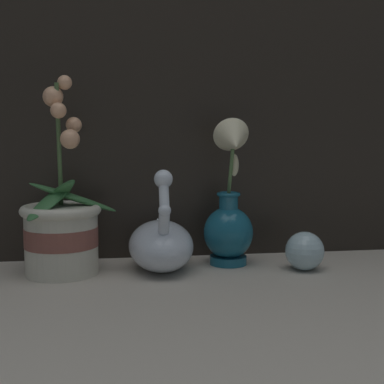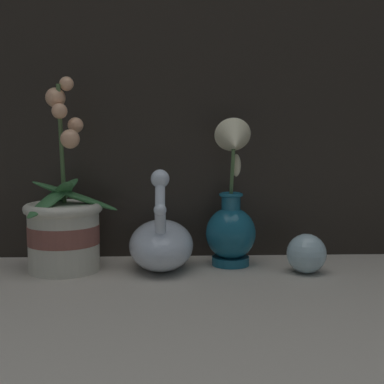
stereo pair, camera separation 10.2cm
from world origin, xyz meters
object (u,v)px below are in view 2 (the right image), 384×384
(orchid_potted_plant, at_px, (64,226))
(swan_figurine, at_px, (161,242))
(blue_vase, at_px, (231,217))
(glass_sphere, at_px, (306,254))

(orchid_potted_plant, relative_size, swan_figurine, 1.78)
(blue_vase, bearing_deg, glass_sphere, -23.68)
(swan_figurine, bearing_deg, glass_sphere, -8.76)
(orchid_potted_plant, distance_m, swan_figurine, 0.19)
(blue_vase, xyz_separation_m, glass_sphere, (0.14, -0.06, -0.06))
(orchid_potted_plant, relative_size, glass_sphere, 4.91)
(orchid_potted_plant, xyz_separation_m, swan_figurine, (0.19, 0.01, -0.03))
(swan_figurine, distance_m, blue_vase, 0.15)
(swan_figurine, bearing_deg, blue_vase, 7.16)
(orchid_potted_plant, distance_m, blue_vase, 0.33)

